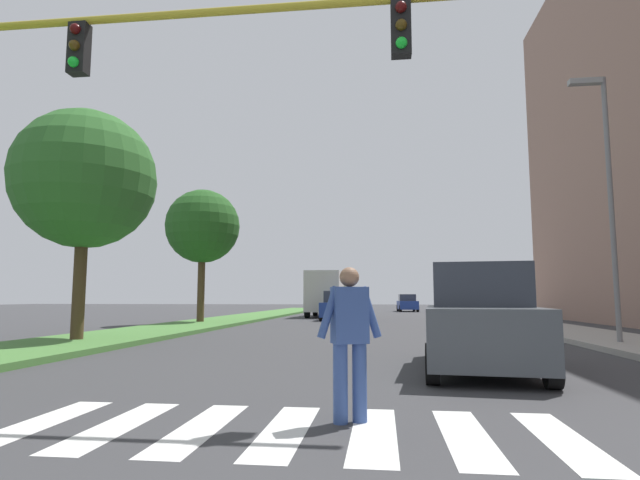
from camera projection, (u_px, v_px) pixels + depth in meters
name	position (u px, v px, depth m)	size (l,w,h in m)	color
ground_plane	(364.00, 322.00, 28.55)	(140.00, 140.00, 0.00)	#38383A
crosswalk	(285.00, 430.00, 5.22)	(5.85, 2.20, 0.01)	silver
median_strip	(221.00, 321.00, 27.49)	(3.56, 64.00, 0.15)	#477A38
tree_mid	(85.00, 180.00, 15.32)	(4.17, 4.17, 6.81)	#4C3823
tree_far	(203.00, 227.00, 26.05)	(3.74, 3.74, 6.68)	#4C3823
sidewalk_right	(521.00, 323.00, 25.64)	(3.00, 64.00, 0.15)	#9E9991
traffic_light_gantry	(74.00, 96.00, 7.67)	(8.88, 0.30, 6.00)	gold
street_lamp_right	(606.00, 182.00, 14.40)	(1.02, 0.24, 7.50)	slate
pedestrian_performer	(350.00, 336.00, 5.64)	(0.73, 0.36, 1.69)	#334C8C
suv_crossing	(480.00, 320.00, 9.73)	(2.40, 4.77, 1.97)	#474C51
sedan_midblock	(340.00, 307.00, 30.66)	(2.07, 4.30, 1.73)	navy
sedan_distant	(333.00, 305.00, 41.49)	(1.99, 4.39, 1.65)	#474C51
sedan_far_horizon	(407.00, 303.00, 49.20)	(1.99, 4.11, 1.65)	navy
truck_box_delivery	(326.00, 293.00, 35.77)	(2.40, 6.20, 3.10)	gray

